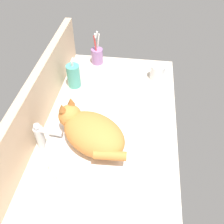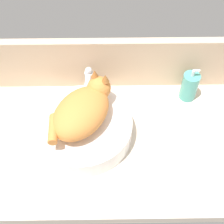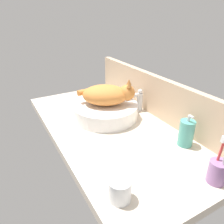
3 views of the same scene
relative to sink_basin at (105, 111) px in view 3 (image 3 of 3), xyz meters
The scene contains 8 objects.
ground_plane 13.19cm from the sink_basin, ahead, with size 120.04×61.37×4.00cm, color beige.
backsplash_panel 30.38cm from the sink_basin, 66.82° to the left, with size 120.04×3.60×22.84cm, color #CCAD8C.
sink_basin is the anchor object (origin of this frame).
cat 9.88cm from the sink_basin, 61.88° to the left, with size 27.53×30.20×14.00cm.
faucet 21.48cm from the sink_basin, 85.23° to the left, with size 3.73×11.86×13.60cm.
soap_dispenser 46.40cm from the sink_basin, 23.88° to the left, with size 6.72×6.72×15.50cm.
toothbrush_cup 65.78cm from the sink_basin, ahead, with size 6.61×6.61×18.65cm.
water_glass 59.62cm from the sink_basin, 23.17° to the right, with size 7.62×7.62×7.79cm.
Camera 3 is at (87.66, -49.50, 57.26)cm, focal length 35.00 mm.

